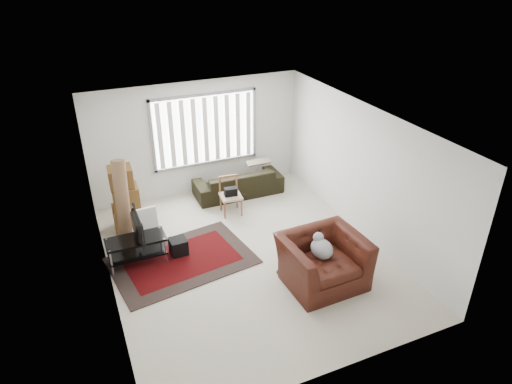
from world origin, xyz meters
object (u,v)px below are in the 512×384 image
(tv_stand, at_px, (136,246))
(side_chair, at_px, (231,194))
(moving_boxes, at_px, (125,201))
(sofa, at_px, (238,179))
(armchair, at_px, (323,258))

(tv_stand, relative_size, side_chair, 1.29)
(moving_boxes, relative_size, sofa, 0.67)
(moving_boxes, bearing_deg, side_chair, -6.81)
(side_chair, bearing_deg, moving_boxes, 179.11)
(moving_boxes, xyz_separation_m, armchair, (2.84, -3.17, -0.14))
(moving_boxes, height_order, armchair, moving_boxes)
(armchair, bearing_deg, side_chair, 100.21)
(sofa, xyz_separation_m, side_chair, (-0.48, -0.78, 0.07))
(tv_stand, distance_m, moving_boxes, 1.35)
(tv_stand, xyz_separation_m, moving_boxes, (0.05, 1.32, 0.26))
(side_chair, bearing_deg, tv_stand, -148.98)
(tv_stand, distance_m, armchair, 3.43)
(moving_boxes, xyz_separation_m, side_chair, (2.21, -0.26, -0.18))
(moving_boxes, height_order, side_chair, moving_boxes)
(moving_boxes, bearing_deg, tv_stand, -92.11)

